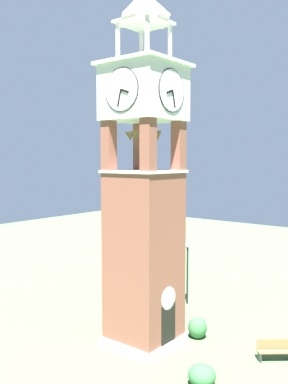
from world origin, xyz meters
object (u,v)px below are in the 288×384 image
object	(u,v)px
trash_bin	(109,298)
park_bench	(275,350)
lamp_post	(188,261)
clock_tower	(144,200)

from	to	relation	value
trash_bin	park_bench	bearing A→B (deg)	-93.78
lamp_post	park_bench	bearing A→B (deg)	-118.42
park_bench	lamp_post	world-z (taller)	lamp_post
lamp_post	trash_bin	bearing A→B (deg)	130.42
park_bench	trash_bin	size ratio (longest dim) A/B	1.88
park_bench	lamp_post	size ratio (longest dim) A/B	0.38
park_bench	lamp_post	distance (m)	8.63
clock_tower	lamp_post	xyz separation A→B (m)	(6.14, 1.38, -4.45)
clock_tower	park_bench	xyz separation A→B (m)	(2.17, -5.94, -6.70)
park_bench	lamp_post	xyz separation A→B (m)	(3.96, 7.32, 2.25)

